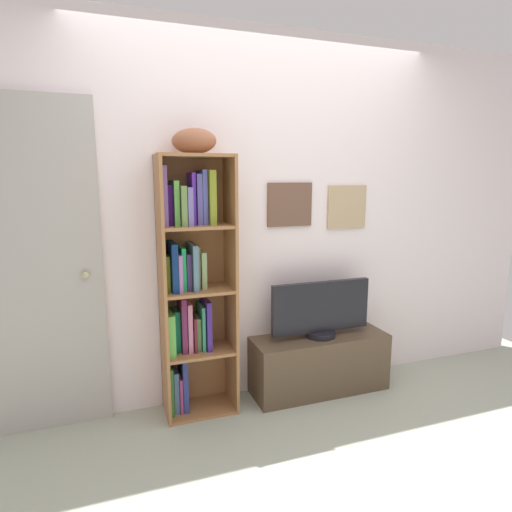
% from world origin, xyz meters
% --- Properties ---
extents(ground, '(5.20, 5.20, 0.04)m').
position_xyz_m(ground, '(0.00, 0.00, -0.02)').
color(ground, '#9FA692').
extents(back_wall, '(4.80, 0.08, 2.57)m').
position_xyz_m(back_wall, '(0.00, 1.13, 1.28)').
color(back_wall, white).
rests_on(back_wall, ground).
extents(bookshelf, '(0.47, 0.30, 1.71)m').
position_xyz_m(bookshelf, '(-0.56, 0.98, 0.89)').
color(bookshelf, '#9D693D').
rests_on(bookshelf, ground).
extents(football, '(0.32, 0.27, 0.16)m').
position_xyz_m(football, '(-0.51, 0.95, 1.79)').
color(football, '#945639').
rests_on(football, bookshelf).
extents(tv_stand, '(1.01, 0.34, 0.42)m').
position_xyz_m(tv_stand, '(0.38, 0.93, 0.21)').
color(tv_stand, brown).
rests_on(tv_stand, ground).
extents(television, '(0.76, 0.22, 0.41)m').
position_xyz_m(television, '(0.38, 0.93, 0.63)').
color(television, black).
rests_on(television, tv_stand).
extents(door, '(0.90, 0.09, 2.05)m').
position_xyz_m(door, '(-1.53, 1.08, 1.02)').
color(door, '#A6A099').
rests_on(door, ground).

